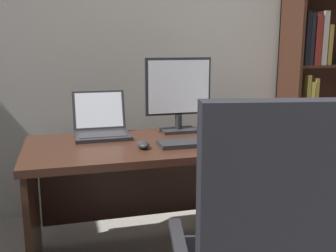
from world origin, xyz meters
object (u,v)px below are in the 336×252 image
at_px(notepad, 220,136).
at_px(bookshelf, 322,73).
at_px(laptop, 101,127).
at_px(open_binder, 276,140).
at_px(reading_stand_with_book, 243,117).
at_px(pen, 223,135).
at_px(desk, 177,168).
at_px(monitor, 178,96).
at_px(keyboard, 196,143).
at_px(computer_mouse, 143,145).

bearing_deg(notepad, bookshelf, 28.83).
xyz_separation_m(laptop, open_binder, (0.96, -0.41, -0.04)).
bearing_deg(reading_stand_with_book, laptop, -177.31).
distance_m(reading_stand_with_book, pen, 0.38).
bearing_deg(desk, open_binder, -25.72).
distance_m(monitor, reading_stand_with_book, 0.51).
bearing_deg(laptop, reading_stand_with_book, 2.69).
xyz_separation_m(bookshelf, keyboard, (-1.34, -0.76, -0.31)).
height_order(bookshelf, keyboard, bookshelf).
bearing_deg(keyboard, desk, 104.07).
bearing_deg(open_binder, desk, 163.87).
distance_m(bookshelf, monitor, 1.41).
distance_m(bookshelf, computer_mouse, 1.84).
distance_m(monitor, open_binder, 0.66).
height_order(keyboard, pen, keyboard).
distance_m(desk, keyboard, 0.29).
xyz_separation_m(desk, monitor, (0.05, 0.15, 0.43)).
bearing_deg(laptop, open_binder, -23.28).
height_order(monitor, computer_mouse, monitor).
xyz_separation_m(open_binder, notepad, (-0.27, 0.18, -0.01)).
distance_m(laptop, reading_stand_with_book, 0.97).
relative_size(reading_stand_with_book, open_binder, 0.57).
bearing_deg(desk, laptop, 159.74).
distance_m(bookshelf, notepad, 1.35).
bearing_deg(notepad, monitor, 131.95).
height_order(desk, computer_mouse, computer_mouse).
bearing_deg(computer_mouse, notepad, 14.84).
bearing_deg(bookshelf, notepad, -151.17).
xyz_separation_m(desk, laptop, (-0.44, 0.16, 0.25)).
relative_size(desk, laptop, 5.22).
xyz_separation_m(bookshelf, pen, (-1.13, -0.63, -0.31)).
height_order(keyboard, reading_stand_with_book, reading_stand_with_book).
distance_m(computer_mouse, notepad, 0.51).
relative_size(monitor, keyboard, 1.11).
distance_m(bookshelf, laptop, 1.89).
height_order(laptop, pen, laptop).
xyz_separation_m(keyboard, reading_stand_with_book, (0.48, 0.41, 0.05)).
xyz_separation_m(keyboard, computer_mouse, (-0.30, 0.00, 0.01)).
bearing_deg(pen, bookshelf, 29.26).
height_order(desk, reading_stand_with_book, reading_stand_with_book).
xyz_separation_m(desk, reading_stand_with_book, (0.53, 0.21, 0.25)).
bearing_deg(laptop, notepad, -18.60).
distance_m(laptop, keyboard, 0.61).
bearing_deg(bookshelf, pen, -150.74).
height_order(bookshelf, laptop, bookshelf).
xyz_separation_m(reading_stand_with_book, notepad, (-0.28, -0.28, -0.05)).
height_order(monitor, notepad, monitor).
bearing_deg(open_binder, keyboard, -176.48).
bearing_deg(open_binder, monitor, 149.16).
height_order(monitor, laptop, monitor).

